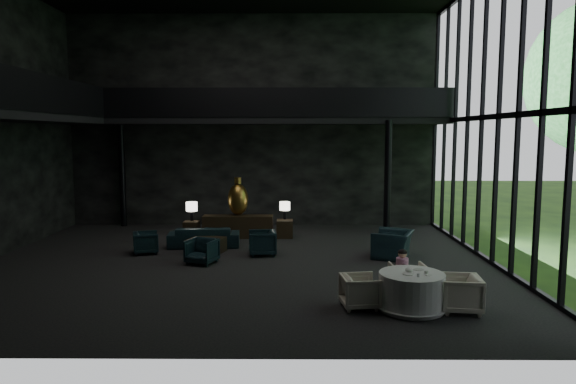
{
  "coord_description": "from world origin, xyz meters",
  "views": [
    {
      "loc": [
        1.48,
        -13.74,
        3.55
      ],
      "look_at": [
        1.37,
        0.5,
        1.92
      ],
      "focal_mm": 32.0,
      "sensor_mm": 36.0,
      "label": 1
    }
  ],
  "objects_px": {
    "sofa": "(204,232)",
    "dining_chair_east": "(460,291)",
    "table_lamp_left": "(192,207)",
    "window_armchair": "(393,238)",
    "bronze_urn": "(238,199)",
    "lounge_armchair_west": "(146,242)",
    "lounge_armchair_south": "(202,251)",
    "dining_chair_north": "(408,278)",
    "table_lamp_right": "(285,207)",
    "child": "(402,262)",
    "lounge_armchair_east": "(262,241)",
    "dining_chair_west": "(360,290)",
    "console": "(238,227)",
    "dining_table": "(411,293)",
    "side_table_left": "(192,229)",
    "coffee_table": "(206,246)",
    "side_table_right": "(285,229)"
  },
  "relations": [
    {
      "from": "bronze_urn",
      "to": "table_lamp_right",
      "type": "distance_m",
      "value": 1.63
    },
    {
      "from": "console",
      "to": "side_table_right",
      "type": "relative_size",
      "value": 3.95
    },
    {
      "from": "bronze_urn",
      "to": "lounge_armchair_west",
      "type": "bearing_deg",
      "value": -135.09
    },
    {
      "from": "lounge_armchair_west",
      "to": "side_table_right",
      "type": "bearing_deg",
      "value": -78.17
    },
    {
      "from": "bronze_urn",
      "to": "lounge_armchair_east",
      "type": "bearing_deg",
      "value": -69.8
    },
    {
      "from": "coffee_table",
      "to": "lounge_armchair_east",
      "type": "bearing_deg",
      "value": -8.66
    },
    {
      "from": "lounge_armchair_south",
      "to": "table_lamp_left",
      "type": "bearing_deg",
      "value": 124.6
    },
    {
      "from": "lounge_armchair_east",
      "to": "dining_chair_west",
      "type": "bearing_deg",
      "value": 20.38
    },
    {
      "from": "table_lamp_right",
      "to": "lounge_armchair_west",
      "type": "distance_m",
      "value": 4.87
    },
    {
      "from": "side_table_right",
      "to": "table_lamp_right",
      "type": "bearing_deg",
      "value": 90.0
    },
    {
      "from": "coffee_table",
      "to": "sofa",
      "type": "bearing_deg",
      "value": 102.82
    },
    {
      "from": "dining_table",
      "to": "coffee_table",
      "type": "bearing_deg",
      "value": 135.55
    },
    {
      "from": "table_lamp_right",
      "to": "window_armchair",
      "type": "distance_m",
      "value": 4.37
    },
    {
      "from": "side_table_left",
      "to": "coffee_table",
      "type": "bearing_deg",
      "value": -69.27
    },
    {
      "from": "coffee_table",
      "to": "lounge_armchair_west",
      "type": "bearing_deg",
      "value": -177.27
    },
    {
      "from": "bronze_urn",
      "to": "dining_chair_east",
      "type": "distance_m",
      "value": 9.1
    },
    {
      "from": "console",
      "to": "side_table_left",
      "type": "distance_m",
      "value": 1.6
    },
    {
      "from": "side_table_right",
      "to": "coffee_table",
      "type": "bearing_deg",
      "value": -135.45
    },
    {
      "from": "side_table_right",
      "to": "lounge_armchair_west",
      "type": "bearing_deg",
      "value": -149.86
    },
    {
      "from": "side_table_left",
      "to": "dining_chair_north",
      "type": "relative_size",
      "value": 0.72
    },
    {
      "from": "side_table_right",
      "to": "child",
      "type": "height_order",
      "value": "child"
    },
    {
      "from": "side_table_left",
      "to": "lounge_armchair_south",
      "type": "bearing_deg",
      "value": -74.67
    },
    {
      "from": "console",
      "to": "sofa",
      "type": "relative_size",
      "value": 1.02
    },
    {
      "from": "window_armchair",
      "to": "dining_chair_north",
      "type": "distance_m",
      "value": 3.47
    },
    {
      "from": "lounge_armchair_west",
      "to": "window_armchair",
      "type": "relative_size",
      "value": 0.5
    },
    {
      "from": "bronze_urn",
      "to": "lounge_armchair_west",
      "type": "height_order",
      "value": "bronze_urn"
    },
    {
      "from": "side_table_left",
      "to": "dining_chair_east",
      "type": "relative_size",
      "value": 0.66
    },
    {
      "from": "bronze_urn",
      "to": "lounge_armchair_east",
      "type": "relative_size",
      "value": 1.6
    },
    {
      "from": "dining_chair_north",
      "to": "child",
      "type": "distance_m",
      "value": 0.38
    },
    {
      "from": "dining_table",
      "to": "child",
      "type": "bearing_deg",
      "value": 89.75
    },
    {
      "from": "table_lamp_left",
      "to": "sofa",
      "type": "xyz_separation_m",
      "value": [
        0.68,
        -1.57,
        -0.57
      ]
    },
    {
      "from": "table_lamp_right",
      "to": "child",
      "type": "distance_m",
      "value": 6.97
    },
    {
      "from": "lounge_armchair_south",
      "to": "side_table_left",
      "type": "bearing_deg",
      "value": 125.02
    },
    {
      "from": "dining_chair_west",
      "to": "lounge_armchair_east",
      "type": "bearing_deg",
      "value": 19.72
    },
    {
      "from": "dining_chair_west",
      "to": "child",
      "type": "distance_m",
      "value": 1.38
    },
    {
      "from": "console",
      "to": "dining_chair_north",
      "type": "distance_m",
      "value": 7.66
    },
    {
      "from": "dining_chair_west",
      "to": "dining_chair_east",
      "type": "bearing_deg",
      "value": -102.87
    },
    {
      "from": "sofa",
      "to": "dining_chair_east",
      "type": "xyz_separation_m",
      "value": [
        6.12,
        -5.85,
        -0.04
      ]
    },
    {
      "from": "coffee_table",
      "to": "dining_chair_west",
      "type": "distance_m",
      "value": 6.23
    },
    {
      "from": "side_table_left",
      "to": "lounge_armchair_west",
      "type": "bearing_deg",
      "value": -110.4
    },
    {
      "from": "lounge_armchair_south",
      "to": "bronze_urn",
      "type": "bearing_deg",
      "value": 100.1
    },
    {
      "from": "bronze_urn",
      "to": "window_armchair",
      "type": "relative_size",
      "value": 1.0
    },
    {
      "from": "table_lamp_left",
      "to": "window_armchair",
      "type": "relative_size",
      "value": 0.5
    },
    {
      "from": "coffee_table",
      "to": "dining_chair_north",
      "type": "distance_m",
      "value": 6.5
    },
    {
      "from": "table_lamp_left",
      "to": "lounge_armchair_west",
      "type": "height_order",
      "value": "table_lamp_left"
    },
    {
      "from": "table_lamp_left",
      "to": "dining_table",
      "type": "bearing_deg",
      "value": -51.26
    },
    {
      "from": "side_table_right",
      "to": "dining_chair_east",
      "type": "xyz_separation_m",
      "value": [
        3.6,
        -7.31,
        0.12
      ]
    },
    {
      "from": "window_armchair",
      "to": "dining_table",
      "type": "bearing_deg",
      "value": 15.85
    },
    {
      "from": "bronze_urn",
      "to": "table_lamp_right",
      "type": "bearing_deg",
      "value": 2.6
    },
    {
      "from": "bronze_urn",
      "to": "side_table_right",
      "type": "bearing_deg",
      "value": -3.81
    }
  ]
}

